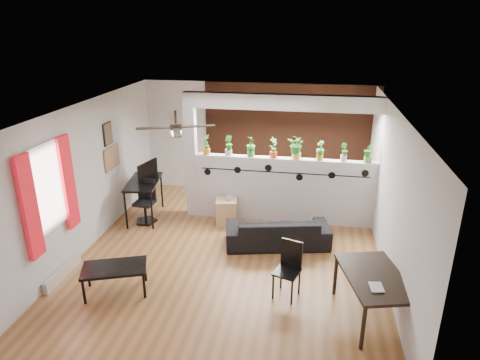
# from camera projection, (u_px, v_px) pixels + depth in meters

# --- Properties ---
(room_shell) EXTENTS (6.30, 7.10, 2.90)m
(room_shell) POSITION_uv_depth(u_px,v_px,m) (230.00, 185.00, 7.19)
(room_shell) COLOR brown
(room_shell) RESTS_ON ground
(partition_wall) EXTENTS (3.60, 0.18, 1.35)m
(partition_wall) POSITION_uv_depth(u_px,v_px,m) (283.00, 190.00, 8.66)
(partition_wall) COLOR #BCBCC1
(partition_wall) RESTS_ON ground
(ceiling_header) EXTENTS (3.60, 0.18, 0.30)m
(ceiling_header) POSITION_uv_depth(u_px,v_px,m) (287.00, 102.00, 8.04)
(ceiling_header) COLOR silver
(ceiling_header) RESTS_ON room_shell
(pier_column) EXTENTS (0.22, 0.20, 2.60)m
(pier_column) POSITION_uv_depth(u_px,v_px,m) (191.00, 156.00, 8.74)
(pier_column) COLOR #BCBCC1
(pier_column) RESTS_ON ground
(brick_panel) EXTENTS (3.90, 0.05, 2.60)m
(brick_panel) POSITION_uv_depth(u_px,v_px,m) (289.00, 141.00, 9.80)
(brick_panel) COLOR #AD5432
(brick_panel) RESTS_ON ground
(vine_decal) EXTENTS (3.31, 0.01, 0.30)m
(vine_decal) POSITION_uv_depth(u_px,v_px,m) (284.00, 173.00, 8.43)
(vine_decal) COLOR black
(vine_decal) RESTS_ON partition_wall
(window_assembly) EXTENTS (0.09, 1.30, 1.55)m
(window_assembly) POSITION_uv_depth(u_px,v_px,m) (48.00, 191.00, 6.41)
(window_assembly) COLOR white
(window_assembly) RESTS_ON room_shell
(baseboard_heater) EXTENTS (0.08, 1.00, 0.18)m
(baseboard_heater) POSITION_uv_depth(u_px,v_px,m) (63.00, 272.00, 6.91)
(baseboard_heater) COLOR beige
(baseboard_heater) RESTS_ON ground
(corkboard) EXTENTS (0.03, 0.60, 0.45)m
(corkboard) POSITION_uv_depth(u_px,v_px,m) (112.00, 158.00, 8.45)
(corkboard) COLOR #946A47
(corkboard) RESTS_ON room_shell
(framed_art) EXTENTS (0.03, 0.34, 0.44)m
(framed_art) POSITION_uv_depth(u_px,v_px,m) (108.00, 134.00, 8.23)
(framed_art) COLOR #8C7259
(framed_art) RESTS_ON room_shell
(ceiling_fan) EXTENTS (1.19, 1.19, 0.43)m
(ceiling_fan) POSITION_uv_depth(u_px,v_px,m) (176.00, 129.00, 6.68)
(ceiling_fan) COLOR black
(ceiling_fan) RESTS_ON room_shell
(potted_plant_0) EXTENTS (0.25, 0.26, 0.40)m
(potted_plant_0) POSITION_uv_depth(u_px,v_px,m) (206.00, 144.00, 8.60)
(potted_plant_0) COLOR orange
(potted_plant_0) RESTS_ON partition_wall
(potted_plant_1) EXTENTS (0.26, 0.25, 0.40)m
(potted_plant_1) POSITION_uv_depth(u_px,v_px,m) (228.00, 145.00, 8.53)
(potted_plant_1) COLOR silver
(potted_plant_1) RESTS_ON partition_wall
(potted_plant_2) EXTENTS (0.26, 0.27, 0.41)m
(potted_plant_2) POSITION_uv_depth(u_px,v_px,m) (251.00, 146.00, 8.45)
(potted_plant_2) COLOR #428831
(potted_plant_2) RESTS_ON partition_wall
(potted_plant_3) EXTENTS (0.26, 0.27, 0.41)m
(potted_plant_3) POSITION_uv_depth(u_px,v_px,m) (274.00, 147.00, 8.38)
(potted_plant_3) COLOR red
(potted_plant_3) RESTS_ON partition_wall
(potted_plant_4) EXTENTS (0.32, 0.29, 0.48)m
(potted_plant_4) POSITION_uv_depth(u_px,v_px,m) (297.00, 146.00, 8.30)
(potted_plant_4) COLOR #E7C851
(potted_plant_4) RESTS_ON partition_wall
(potted_plant_5) EXTENTS (0.23, 0.24, 0.38)m
(potted_plant_5) POSITION_uv_depth(u_px,v_px,m) (320.00, 150.00, 8.25)
(potted_plant_5) COLOR orange
(potted_plant_5) RESTS_ON partition_wall
(potted_plant_6) EXTENTS (0.22, 0.21, 0.36)m
(potted_plant_6) POSITION_uv_depth(u_px,v_px,m) (344.00, 152.00, 8.18)
(potted_plant_6) COLOR silver
(potted_plant_6) RESTS_ON partition_wall
(potted_plant_7) EXTENTS (0.26, 0.24, 0.41)m
(potted_plant_7) POSITION_uv_depth(u_px,v_px,m) (369.00, 151.00, 8.10)
(potted_plant_7) COLOR #4D9737
(potted_plant_7) RESTS_ON partition_wall
(sofa) EXTENTS (1.90, 1.07, 0.53)m
(sofa) POSITION_uv_depth(u_px,v_px,m) (277.00, 231.00, 7.85)
(sofa) COLOR black
(sofa) RESTS_ON ground
(cube_shelf) EXTENTS (0.48, 0.44, 0.51)m
(cube_shelf) POSITION_uv_depth(u_px,v_px,m) (226.00, 212.00, 8.67)
(cube_shelf) COLOR tan
(cube_shelf) RESTS_ON ground
(cup) EXTENTS (0.13, 0.13, 0.10)m
(cup) POSITION_uv_depth(u_px,v_px,m) (229.00, 198.00, 8.56)
(cup) COLOR gray
(cup) RESTS_ON cube_shelf
(computer_desk) EXTENTS (0.76, 1.21, 0.82)m
(computer_desk) POSITION_uv_depth(u_px,v_px,m) (143.00, 184.00, 8.76)
(computer_desk) COLOR black
(computer_desk) RESTS_ON ground
(monitor) EXTENTS (0.37, 0.14, 0.20)m
(monitor) POSITION_uv_depth(u_px,v_px,m) (145.00, 174.00, 8.83)
(monitor) COLOR black
(monitor) RESTS_ON computer_desk
(office_chair) EXTENTS (0.46, 0.46, 0.88)m
(office_chair) POSITION_uv_depth(u_px,v_px,m) (146.00, 204.00, 8.70)
(office_chair) COLOR black
(office_chair) RESTS_ON ground
(dining_table) EXTENTS (1.05, 1.40, 0.68)m
(dining_table) POSITION_uv_depth(u_px,v_px,m) (374.00, 280.00, 5.78)
(dining_table) COLOR black
(dining_table) RESTS_ON ground
(book) EXTENTS (0.19, 0.24, 0.02)m
(book) POSITION_uv_depth(u_px,v_px,m) (370.00, 287.00, 5.49)
(book) COLOR gray
(book) RESTS_ON dining_table
(folding_chair) EXTENTS (0.45, 0.45, 0.88)m
(folding_chair) POSITION_uv_depth(u_px,v_px,m) (289.00, 264.00, 6.34)
(folding_chair) COLOR black
(folding_chair) RESTS_ON ground
(coffee_table) EXTENTS (1.06, 0.81, 0.44)m
(coffee_table) POSITION_uv_depth(u_px,v_px,m) (114.00, 270.00, 6.42)
(coffee_table) COLOR black
(coffee_table) RESTS_ON ground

